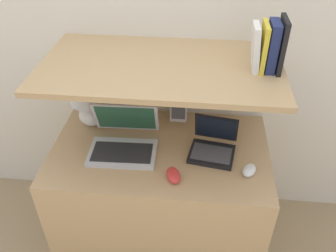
% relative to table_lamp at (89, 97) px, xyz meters
% --- Properties ---
extents(wall_back, '(6.00, 0.05, 2.40)m').
position_rel_table_lamp_xyz_m(wall_back, '(0.41, 0.23, 0.28)').
color(wall_back, silver).
rests_on(wall_back, ground_plane).
extents(desk, '(1.14, 0.70, 0.75)m').
position_rel_table_lamp_xyz_m(desk, '(0.41, -0.18, -0.55)').
color(desk, tan).
rests_on(desk, ground_plane).
extents(back_riser, '(1.14, 0.04, 1.17)m').
position_rel_table_lamp_xyz_m(back_riser, '(0.41, 0.19, -0.34)').
color(back_riser, silver).
rests_on(back_riser, ground_plane).
extents(shelf, '(1.14, 0.63, 0.03)m').
position_rel_table_lamp_xyz_m(shelf, '(0.41, -0.11, 0.26)').
color(shelf, tan).
rests_on(shelf, back_riser).
extents(table_lamp, '(0.22, 0.22, 0.30)m').
position_rel_table_lamp_xyz_m(table_lamp, '(0.00, 0.00, 0.00)').
color(table_lamp, white).
rests_on(table_lamp, desk).
extents(laptop_large, '(0.36, 0.32, 0.23)m').
position_rel_table_lamp_xyz_m(laptop_large, '(0.22, -0.20, -0.13)').
color(laptop_large, silver).
rests_on(laptop_large, desk).
extents(laptop_small, '(0.26, 0.26, 0.18)m').
position_rel_table_lamp_xyz_m(laptop_small, '(0.69, -0.18, -0.14)').
color(laptop_small, black).
rests_on(laptop_small, desk).
extents(computer_mouse, '(0.09, 0.12, 0.04)m').
position_rel_table_lamp_xyz_m(computer_mouse, '(0.50, -0.39, -0.16)').
color(computer_mouse, red).
rests_on(computer_mouse, desk).
extents(second_mouse, '(0.09, 0.11, 0.04)m').
position_rel_table_lamp_xyz_m(second_mouse, '(0.86, -0.32, -0.16)').
color(second_mouse, white).
rests_on(second_mouse, desk).
extents(router_box, '(0.10, 0.08, 0.14)m').
position_rel_table_lamp_xyz_m(router_box, '(0.49, 0.11, -0.11)').
color(router_box, white).
rests_on(router_box, desk).
extents(book_black, '(0.02, 0.14, 0.24)m').
position_rel_table_lamp_xyz_m(book_black, '(0.94, -0.11, 0.40)').
color(book_black, black).
rests_on(book_black, shelf).
extents(book_navy, '(0.04, 0.12, 0.22)m').
position_rel_table_lamp_xyz_m(book_navy, '(0.91, -0.11, 0.39)').
color(book_navy, navy).
rests_on(book_navy, shelf).
extents(book_yellow, '(0.02, 0.14, 0.21)m').
position_rel_table_lamp_xyz_m(book_yellow, '(0.87, -0.11, 0.38)').
color(book_yellow, gold).
rests_on(book_yellow, shelf).
extents(book_white, '(0.04, 0.12, 0.21)m').
position_rel_table_lamp_xyz_m(book_white, '(0.84, -0.11, 0.38)').
color(book_white, silver).
rests_on(book_white, shelf).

